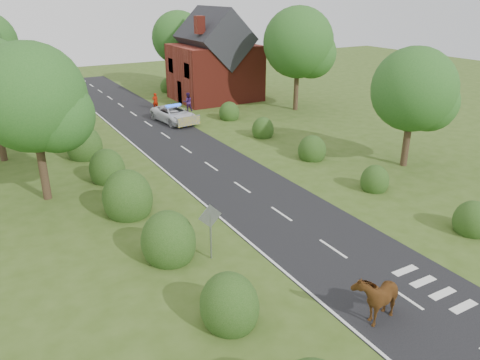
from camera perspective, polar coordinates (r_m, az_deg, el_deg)
ground at (r=21.22m, az=11.27°, el=-8.26°), size 120.00×120.00×0.00m
road at (r=32.87m, az=-5.88°, el=3.24°), size 6.00×70.00×0.02m
road_markings at (r=30.48m, az=-7.01°, el=1.68°), size 4.96×70.00×0.01m
hedgerow_left at (r=27.70m, az=-15.42°, el=0.50°), size 2.75×50.41×3.00m
hedgerow_right at (r=32.80m, az=7.45°, el=4.12°), size 2.10×45.78×2.10m
tree_left_a at (r=26.05m, az=-23.47°, el=8.70°), size 5.74×5.60×8.38m
tree_right_a at (r=31.18m, az=20.84°, el=9.91°), size 5.33×5.20×7.56m
tree_right_b at (r=44.58m, az=7.54°, el=15.96°), size 6.56×6.40×9.40m
tree_right_c at (r=56.02m, az=-7.17°, el=16.59°), size 6.15×6.00×8.58m
road_sign at (r=19.40m, az=-3.64°, el=-5.33°), size 1.06×0.08×2.53m
house at (r=49.21m, az=-3.12°, el=14.15°), size 8.00×7.40×9.17m
cow at (r=17.27m, az=16.29°, el=-13.65°), size 2.28×1.56×1.48m
police_van at (r=40.98m, az=-8.07°, el=7.95°), size 2.90×5.31×1.55m
pedestrian_red at (r=45.84m, az=-10.29°, el=9.42°), size 0.57×0.38×1.56m
pedestrian_purple at (r=44.67m, az=-6.38°, el=9.43°), size 0.98×0.84×1.75m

